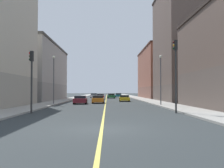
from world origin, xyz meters
TOP-DOWN VIEW (x-y plane):
  - ground_plane at (0.00, 0.00)m, footprint 400.00×400.00m
  - sidewalk_left at (8.47, 49.00)m, footprint 3.39×168.00m
  - sidewalk_right at (-8.47, 49.00)m, footprint 3.39×168.00m
  - lane_center_stripe at (0.00, 49.00)m, footprint 0.16×154.00m
  - building_left_mid at (16.09, 33.75)m, footprint 12.15×16.45m
  - building_left_far at (16.09, 56.82)m, footprint 12.15×24.95m
  - building_right_midblock at (-16.09, 40.21)m, footprint 12.15×25.40m
  - traffic_light_left_near at (6.36, 9.22)m, footprint 0.40×0.32m
  - traffic_light_right_near at (-6.39, 9.22)m, footprint 0.40×0.32m
  - street_lamp_left_near at (7.38, 20.42)m, footprint 0.36×0.36m
  - street_lamp_right_near at (-7.38, 23.23)m, footprint 0.36×0.36m
  - car_white at (-3.59, 60.57)m, footprint 2.06×4.46m
  - car_maroon at (-3.80, 25.40)m, footprint 2.02×3.96m
  - car_orange at (-1.20, 27.80)m, footprint 1.92×4.07m
  - car_green at (1.29, 54.09)m, footprint 2.05×4.62m
  - car_teal at (3.73, 66.76)m, footprint 2.01×4.07m
  - car_yellow at (3.50, 34.72)m, footprint 2.03×4.47m
  - car_red at (-1.37, 45.86)m, footprint 1.90×3.91m

SIDE VIEW (x-z plane):
  - ground_plane at x=0.00m, z-range 0.00..0.00m
  - lane_center_stripe at x=0.00m, z-range 0.00..0.01m
  - sidewalk_left at x=8.47m, z-range 0.00..0.15m
  - sidewalk_right at x=-8.47m, z-range 0.00..0.15m
  - car_yellow at x=3.50m, z-range -0.01..1.18m
  - car_teal at x=3.73m, z-range -0.02..1.24m
  - car_red at x=-1.37m, z-range -0.02..1.26m
  - car_maroon at x=-3.80m, z-range 0.00..1.25m
  - car_white at x=-3.59m, z-range -0.01..1.27m
  - car_green at x=1.29m, z-range -0.01..1.27m
  - car_orange at x=-1.20m, z-range 0.00..1.27m
  - traffic_light_right_near at x=-6.39m, z-range 0.84..6.32m
  - street_lamp_left_near at x=7.38m, z-range 0.89..7.45m
  - traffic_light_left_near at x=6.36m, z-range 0.92..7.42m
  - street_lamp_right_near at x=-7.38m, z-range 0.90..7.72m
  - building_right_midblock at x=-16.09m, z-range 0.01..11.58m
  - building_left_far at x=16.09m, z-range 0.01..13.49m
  - building_left_mid at x=16.09m, z-range 0.01..20.95m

